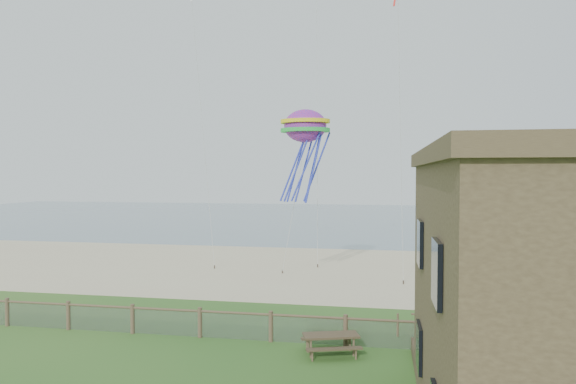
% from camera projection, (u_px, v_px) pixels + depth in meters
% --- Properties ---
extents(sand_beach, '(72.00, 20.00, 0.02)m').
position_uv_depth(sand_beach, '(319.00, 269.00, 36.39)').
color(sand_beach, '#C9B791').
rests_on(sand_beach, ground).
extents(ocean, '(160.00, 68.00, 0.02)m').
position_uv_depth(ocean, '(353.00, 218.00, 79.65)').
color(ocean, slate).
rests_on(ocean, ground).
extents(chainlink_fence, '(36.20, 0.20, 1.25)m').
position_uv_depth(chainlink_fence, '(271.00, 328.00, 20.64)').
color(chainlink_fence, brown).
rests_on(chainlink_fence, ground).
extents(picnic_table, '(2.44, 2.10, 0.87)m').
position_uv_depth(picnic_table, '(331.00, 343.00, 19.21)').
color(picnic_table, brown).
rests_on(picnic_table, ground).
extents(octopus_kite, '(3.32, 2.57, 6.27)m').
position_uv_depth(octopus_kite, '(305.00, 152.00, 31.29)').
color(octopus_kite, '#F32647').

